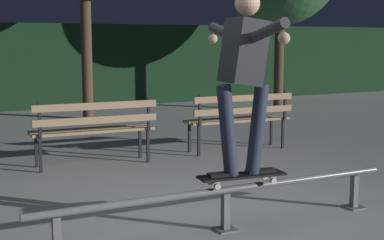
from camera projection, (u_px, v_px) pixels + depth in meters
The scene contains 7 objects.
ground_plane at pixel (218, 226), 4.91m from camera, with size 90.00×90.00×0.00m, color #ADAAA8.
hedge_backdrop at pixel (20, 66), 13.41m from camera, with size 24.00×1.20×2.03m, color black.
grind_rail at pixel (226, 197), 4.76m from camera, with size 3.40×0.18×0.38m.
skateboard at pixel (242, 176), 4.81m from camera, with size 0.80×0.28×0.09m.
skateboarder at pixel (244, 67), 4.68m from camera, with size 0.63×1.40×1.56m.
park_bench_left_center at pixel (94, 125), 7.18m from camera, with size 1.61×0.47×0.88m.
park_bench_right_center at pixel (240, 115), 8.15m from camera, with size 1.61×0.47×0.88m.
Camera 1 is at (-2.33, -4.12, 1.61)m, focal length 52.18 mm.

